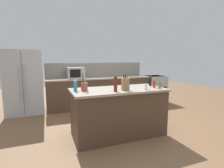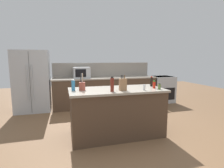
% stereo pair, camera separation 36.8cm
% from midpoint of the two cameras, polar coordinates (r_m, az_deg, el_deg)
% --- Properties ---
extents(ground_plane, '(14.00, 14.00, 0.00)m').
position_cam_midpoint_polar(ground_plane, '(3.71, -0.90, -16.08)').
color(ground_plane, brown).
extents(back_counter_run, '(3.31, 0.66, 0.94)m').
position_cam_midpoint_polar(back_counter_run, '(5.67, -5.87, -2.58)').
color(back_counter_run, '#4C3828').
rests_on(back_counter_run, ground_plane).
extents(wall_backsplash, '(3.27, 0.03, 0.46)m').
position_cam_midpoint_polar(wall_backsplash, '(5.88, -6.80, 4.65)').
color(wall_backsplash, gray).
rests_on(wall_backsplash, back_counter_run).
extents(kitchen_island, '(1.85, 0.88, 0.94)m').
position_cam_midpoint_polar(kitchen_island, '(3.54, -0.92, -9.10)').
color(kitchen_island, '#4C3828').
rests_on(kitchen_island, ground_plane).
extents(refrigerator, '(0.97, 0.75, 1.77)m').
position_cam_midpoint_polar(refrigerator, '(5.50, -28.51, 0.49)').
color(refrigerator, '#ADB2B7').
rests_on(refrigerator, ground_plane).
extents(range_oven, '(0.76, 0.65, 0.92)m').
position_cam_midpoint_polar(range_oven, '(6.52, 11.97, -1.35)').
color(range_oven, '#ADB2B7').
rests_on(range_oven, ground_plane).
extents(microwave, '(0.50, 0.39, 0.34)m').
position_cam_midpoint_polar(microwave, '(5.43, -13.67, 3.54)').
color(microwave, '#ADB2B7').
rests_on(microwave, back_counter_run).
extents(knife_block, '(0.14, 0.11, 0.29)m').
position_cam_midpoint_polar(knife_block, '(3.27, 1.18, -0.10)').
color(knife_block, '#936B47').
rests_on(knife_block, kitchen_island).
extents(utensil_crock, '(0.12, 0.12, 0.32)m').
position_cam_midpoint_polar(utensil_crock, '(3.28, -12.23, -0.79)').
color(utensil_crock, brown).
rests_on(utensil_crock, kitchen_island).
extents(salt_shaker, '(0.05, 0.05, 0.11)m').
position_cam_midpoint_polar(salt_shaker, '(3.37, 7.95, -0.99)').
color(salt_shaker, silver).
rests_on(salt_shaker, kitchen_island).
extents(dish_soap_bottle, '(0.07, 0.07, 0.21)m').
position_cam_midpoint_polar(dish_soap_bottle, '(3.29, -15.07, -0.59)').
color(dish_soap_bottle, '#3384BC').
rests_on(dish_soap_bottle, kitchen_island).
extents(vinegar_bottle, '(0.07, 0.07, 0.28)m').
position_cam_midpoint_polar(vinegar_bottle, '(3.13, -2.20, -0.16)').
color(vinegar_bottle, maroon).
rests_on(vinegar_bottle, kitchen_island).
extents(soy_sauce_bottle, '(0.05, 0.05, 0.21)m').
position_cam_midpoint_polar(soy_sauce_bottle, '(3.89, 9.79, 0.91)').
color(soy_sauce_bottle, black).
rests_on(soy_sauce_bottle, kitchen_island).
extents(hot_sauce_bottle, '(0.06, 0.06, 0.15)m').
position_cam_midpoint_polar(hot_sauce_bottle, '(3.65, 10.81, -0.06)').
color(hot_sauce_bottle, red).
rests_on(hot_sauce_bottle, kitchen_island).
extents(spice_jar_oregano, '(0.05, 0.05, 0.12)m').
position_cam_midpoint_polar(spice_jar_oregano, '(3.55, 12.49, -0.61)').
color(spice_jar_oregano, '#567038').
rests_on(spice_jar_oregano, kitchen_island).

